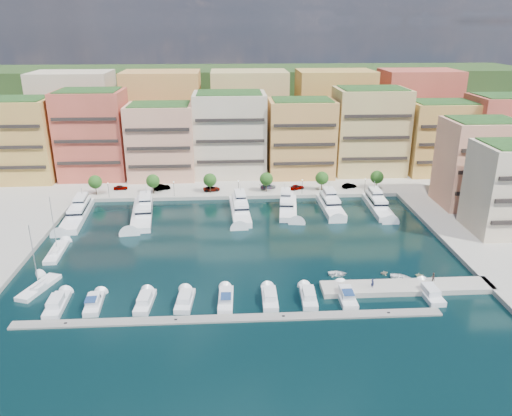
{
  "coord_description": "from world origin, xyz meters",
  "views": [
    {
      "loc": [
        -2.78,
        -101.77,
        46.82
      ],
      "look_at": [
        3.52,
        6.88,
        6.0
      ],
      "focal_mm": 35.0,
      "sensor_mm": 36.0,
      "label": 1
    }
  ],
  "objects_px": {
    "tree_1": "(153,181)",
    "yacht_6": "(377,204)",
    "tree_5": "(377,177)",
    "car_3": "(268,186)",
    "lamppost_1": "(174,186)",
    "car_1": "(162,187)",
    "tree_0": "(95,182)",
    "cruiser_6": "(308,297)",
    "cruiser_9": "(429,294)",
    "cruiser_7": "(346,296)",
    "person_1": "(433,277)",
    "cruiser_1": "(94,304)",
    "tender_3": "(419,275)",
    "tender_2": "(400,277)",
    "yacht_4": "(288,206)",
    "yacht_1": "(143,212)",
    "lamppost_0": "(108,187)",
    "cruiser_5": "(270,298)",
    "car_4": "(297,187)",
    "tree_4": "(322,178)",
    "lamppost_3": "(302,184)",
    "sailboat_1": "(57,253)",
    "cruiser_2": "(145,302)",
    "cruiser_4": "(226,300)",
    "person_0": "(373,283)",
    "lamppost_2": "(238,185)",
    "car_0": "(121,187)",
    "tree_3": "(266,179)",
    "sailboat_0": "(39,288)",
    "yacht_5": "(330,204)",
    "yacht_3": "(240,208)",
    "yacht_0": "(78,213)",
    "tender_0": "(338,273)",
    "tree_2": "(210,180)",
    "cruiser_3": "(185,301)"
  },
  "relations": [
    {
      "from": "car_3",
      "to": "tree_1",
      "type": "bearing_deg",
      "value": 74.51
    },
    {
      "from": "tree_0",
      "to": "car_3",
      "type": "distance_m",
      "value": 48.9
    },
    {
      "from": "yacht_5",
      "to": "cruiser_4",
      "type": "xyz_separation_m",
      "value": [
        -27.82,
        -45.81,
        -0.64
      ]
    },
    {
      "from": "tender_3",
      "to": "person_0",
      "type": "bearing_deg",
      "value": 127.42
    },
    {
      "from": "tree_4",
      "to": "lamppost_3",
      "type": "xyz_separation_m",
      "value": [
        -6.0,
        -2.3,
        -0.92
      ]
    },
    {
      "from": "lamppost_1",
      "to": "car_4",
      "type": "xyz_separation_m",
      "value": [
        34.96,
        3.6,
        -2.08
      ]
    },
    {
      "from": "cruiser_2",
      "to": "cruiser_4",
      "type": "xyz_separation_m",
      "value": [
        14.18,
        -0.03,
        0.02
      ]
    },
    {
      "from": "cruiser_6",
      "to": "cruiser_9",
      "type": "xyz_separation_m",
      "value": [
        22.13,
        -0.0,
        -0.0
      ]
    },
    {
      "from": "cruiser_6",
      "to": "person_0",
      "type": "bearing_deg",
      "value": 9.62
    },
    {
      "from": "cruiser_5",
      "to": "cruiser_1",
      "type": "bearing_deg",
      "value": -179.98
    },
    {
      "from": "lamppost_1",
      "to": "cruiser_6",
      "type": "bearing_deg",
      "value": -62.45
    },
    {
      "from": "sailboat_0",
      "to": "tree_4",
      "type": "bearing_deg",
      "value": 39.51
    },
    {
      "from": "lamppost_2",
      "to": "car_0",
      "type": "distance_m",
      "value": 34.72
    },
    {
      "from": "lamppost_3",
      "to": "sailboat_1",
      "type": "xyz_separation_m",
      "value": [
        -57.95,
        -33.92,
        -3.52
      ]
    },
    {
      "from": "cruiser_1",
      "to": "tender_3",
      "type": "xyz_separation_m",
      "value": [
        60.75,
        7.41,
        -0.17
      ]
    },
    {
      "from": "lamppost_0",
      "to": "cruiser_5",
      "type": "height_order",
      "value": "lamppost_0"
    },
    {
      "from": "yacht_1",
      "to": "cruiser_7",
      "type": "height_order",
      "value": "yacht_1"
    },
    {
      "from": "car_4",
      "to": "lamppost_3",
      "type": "bearing_deg",
      "value": 173.33
    },
    {
      "from": "lamppost_3",
      "to": "sailboat_1",
      "type": "bearing_deg",
      "value": -149.66
    },
    {
      "from": "tree_5",
      "to": "car_3",
      "type": "xyz_separation_m",
      "value": [
        -31.27,
        2.69,
        -3.06
      ]
    },
    {
      "from": "sailboat_0",
      "to": "tender_3",
      "type": "relative_size",
      "value": 8.67
    },
    {
      "from": "tree_2",
      "to": "car_4",
      "type": "distance_m",
      "value": 25.17
    },
    {
      "from": "lamppost_1",
      "to": "lamppost_2",
      "type": "height_order",
      "value": "same"
    },
    {
      "from": "cruiser_4",
      "to": "cruiser_6",
      "type": "distance_m",
      "value": 14.79
    },
    {
      "from": "yacht_6",
      "to": "tender_3",
      "type": "bearing_deg",
      "value": -93.91
    },
    {
      "from": "cruiser_5",
      "to": "person_0",
      "type": "relative_size",
      "value": 4.34
    },
    {
      "from": "tree_0",
      "to": "yacht_6",
      "type": "distance_m",
      "value": 77.81
    },
    {
      "from": "lamppost_1",
      "to": "lamppost_2",
      "type": "relative_size",
      "value": 1.0
    },
    {
      "from": "tree_1",
      "to": "yacht_6",
      "type": "xyz_separation_m",
      "value": [
        60.64,
        -13.0,
        -3.53
      ]
    },
    {
      "from": "yacht_4",
      "to": "car_4",
      "type": "distance_m",
      "value": 14.51
    },
    {
      "from": "cruiser_4",
      "to": "cruiser_7",
      "type": "relative_size",
      "value": 1.04
    },
    {
      "from": "cruiser_4",
      "to": "person_1",
      "type": "bearing_deg",
      "value": 5.63
    },
    {
      "from": "lamppost_3",
      "to": "cruiser_1",
      "type": "bearing_deg",
      "value": -128.7
    },
    {
      "from": "yacht_5",
      "to": "person_0",
      "type": "bearing_deg",
      "value": -91.23
    },
    {
      "from": "yacht_3",
      "to": "tender_2",
      "type": "relative_size",
      "value": 5.24
    },
    {
      "from": "yacht_1",
      "to": "cruiser_5",
      "type": "distance_m",
      "value": 52.19
    },
    {
      "from": "cruiser_6",
      "to": "car_1",
      "type": "height_order",
      "value": "car_1"
    },
    {
      "from": "lamppost_1",
      "to": "car_1",
      "type": "relative_size",
      "value": 0.85
    },
    {
      "from": "tree_0",
      "to": "yacht_3",
      "type": "relative_size",
      "value": 0.28
    },
    {
      "from": "tender_2",
      "to": "yacht_4",
      "type": "bearing_deg",
      "value": 45.73
    },
    {
      "from": "lamppost_3",
      "to": "cruiser_9",
      "type": "relative_size",
      "value": 0.52
    },
    {
      "from": "yacht_0",
      "to": "car_0",
      "type": "distance_m",
      "value": 20.01
    },
    {
      "from": "tree_3",
      "to": "lamppost_1",
      "type": "distance_m",
      "value": 26.12
    },
    {
      "from": "yacht_4",
      "to": "tender_0",
      "type": "bearing_deg",
      "value": -81.48
    },
    {
      "from": "yacht_3",
      "to": "cruiser_5",
      "type": "height_order",
      "value": "yacht_3"
    },
    {
      "from": "lamppost_0",
      "to": "yacht_1",
      "type": "relative_size",
      "value": 0.19
    },
    {
      "from": "tree_3",
      "to": "tree_5",
      "type": "distance_m",
      "value": 32.0
    },
    {
      "from": "cruiser_7",
      "to": "person_1",
      "type": "bearing_deg",
      "value": 12.47
    },
    {
      "from": "cruiser_3",
      "to": "tree_1",
      "type": "bearing_deg",
      "value": 102.73
    },
    {
      "from": "tree_5",
      "to": "tender_0",
      "type": "relative_size",
      "value": 1.53
    }
  ]
}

